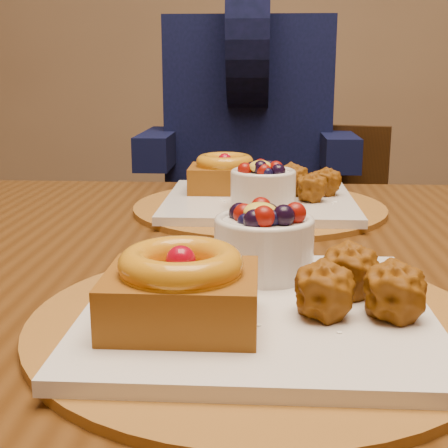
{
  "coord_description": "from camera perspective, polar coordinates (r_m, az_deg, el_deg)",
  "views": [
    {
      "loc": [
        -0.07,
        -0.77,
        0.96
      ],
      "look_at": [
        -0.11,
        -0.23,
        0.83
      ],
      "focal_mm": 50.0,
      "sensor_mm": 36.0,
      "label": 1
    }
  ],
  "objects": [
    {
      "name": "dining_table",
      "position": [
        0.76,
        3.09,
        -8.07
      ],
      "size": [
        1.6,
        0.9,
        0.76
      ],
      "color": "#3C200B",
      "rests_on": "ground"
    },
    {
      "name": "diner",
      "position": [
        1.65,
        2.28,
        11.75
      ],
      "size": [
        0.52,
        0.5,
        0.84
      ],
      "rotation": [
        0.0,
        0.0,
        0.07
      ],
      "color": "black",
      "rests_on": "ground"
    },
    {
      "name": "place_setting_near",
      "position": [
        0.52,
        2.74,
        -6.36
      ],
      "size": [
        0.38,
        0.38,
        0.09
      ],
      "color": "brown",
      "rests_on": "dining_table"
    },
    {
      "name": "place_setting_far",
      "position": [
        0.94,
        3.08,
        2.73
      ],
      "size": [
        0.38,
        0.38,
        0.09
      ],
      "color": "brown",
      "rests_on": "dining_table"
    },
    {
      "name": "chair_far",
      "position": [
        1.6,
        6.82,
        -4.59
      ],
      "size": [
        0.49,
        0.49,
        0.82
      ],
      "rotation": [
        0.0,
        0.0,
        -0.26
      ],
      "color": "black",
      "rests_on": "ground"
    }
  ]
}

